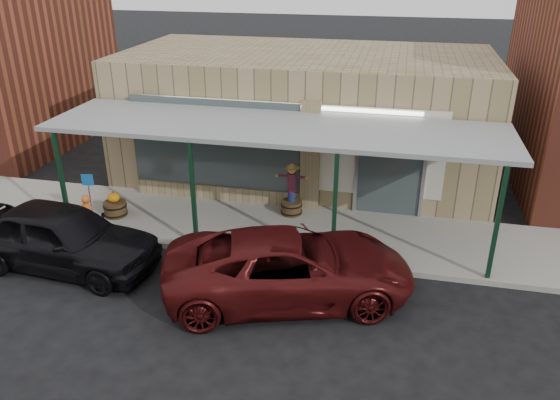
% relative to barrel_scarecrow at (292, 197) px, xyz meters
% --- Properties ---
extents(ground, '(120.00, 120.00, 0.00)m').
position_rel_barrel_scarecrow_xyz_m(ground, '(-0.27, -4.51, -0.69)').
color(ground, black).
rests_on(ground, ground).
extents(sidewalk, '(40.00, 3.20, 0.15)m').
position_rel_barrel_scarecrow_xyz_m(sidewalk, '(-0.27, -0.91, -0.61)').
color(sidewalk, gray).
rests_on(sidewalk, ground).
extents(storefront, '(12.00, 6.25, 4.20)m').
position_rel_barrel_scarecrow_xyz_m(storefront, '(-0.27, 3.65, 1.41)').
color(storefront, '#9B825F').
rests_on(storefront, ground).
extents(awning, '(12.00, 3.00, 3.04)m').
position_rel_barrel_scarecrow_xyz_m(awning, '(-0.27, -0.95, 2.32)').
color(awning, gray).
rests_on(awning, ground).
extents(block_buildings_near, '(61.00, 8.00, 8.00)m').
position_rel_barrel_scarecrow_xyz_m(block_buildings_near, '(1.74, 4.69, 3.08)').
color(block_buildings_near, brown).
rests_on(block_buildings_near, ground).
extents(barrel_scarecrow, '(0.96, 0.63, 1.59)m').
position_rel_barrel_scarecrow_xyz_m(barrel_scarecrow, '(0.00, 0.00, 0.00)').
color(barrel_scarecrow, '#47341C').
rests_on(barrel_scarecrow, sidewalk).
extents(barrel_pumpkin, '(0.75, 0.75, 0.77)m').
position_rel_barrel_scarecrow_xyz_m(barrel_pumpkin, '(-4.99, -1.24, -0.26)').
color(barrel_pumpkin, '#47341C').
rests_on(barrel_pumpkin, sidewalk).
extents(handicap_sign, '(0.32, 0.08, 1.56)m').
position_rel_barrel_scarecrow_xyz_m(handicap_sign, '(-5.27, -1.97, 0.47)').
color(handicap_sign, gray).
rests_on(handicap_sign, sidewalk).
extents(parked_sedan, '(4.96, 2.31, 1.64)m').
position_rel_barrel_scarecrow_xyz_m(parked_sedan, '(-4.96, -3.85, 0.14)').
color(parked_sedan, black).
rests_on(parked_sedan, ground).
extents(car_maroon, '(6.09, 4.12, 1.55)m').
position_rel_barrel_scarecrow_xyz_m(car_maroon, '(0.74, -3.91, 0.09)').
color(car_maroon, '#4A0E0F').
rests_on(car_maroon, ground).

